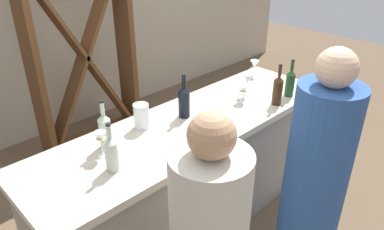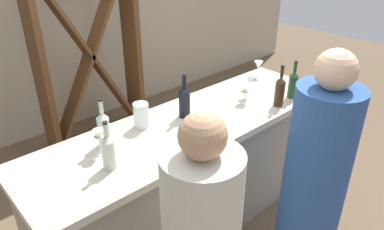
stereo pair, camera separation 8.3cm
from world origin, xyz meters
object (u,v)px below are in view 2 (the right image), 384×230
wine_glass_far_left (99,137)px  water_pitcher (141,115)px  wine_bottle_leftmost_clear_pale (108,151)px  wine_bottle_rightmost_olive_green (293,84)px  wine_glass_near_center (245,91)px  wine_glass_near_right (250,81)px  wine_bottle_second_right_amber_brown (280,91)px  wine_glass_near_left (195,132)px  wine_bottle_second_left_clear_pale (104,128)px  wine_rack (89,55)px  person_left_guest (314,181)px  wine_glass_far_center (258,65)px  wine_bottle_center_near_black (184,101)px

wine_glass_far_left → water_pitcher: bearing=16.5°
wine_bottle_leftmost_clear_pale → wine_bottle_rightmost_olive_green: size_ratio=0.98×
wine_glass_near_center → wine_glass_near_right: (0.12, 0.06, 0.03)m
wine_bottle_leftmost_clear_pale → wine_glass_far_left: (0.03, 0.15, 0.01)m
wine_bottle_second_right_amber_brown → wine_bottle_rightmost_olive_green: bearing=5.3°
wine_glass_near_left → wine_glass_near_center: (0.70, 0.22, -0.01)m
wine_glass_near_left → wine_glass_near_right: 0.87m
wine_bottle_second_left_clear_pale → wine_glass_near_center: (1.09, -0.17, -0.03)m
wine_bottle_rightmost_olive_green → wine_glass_near_right: (-0.22, 0.25, 0.01)m
wine_rack → wine_glass_near_right: size_ratio=11.00×
wine_glass_near_left → wine_glass_far_left: 0.56m
wine_bottle_leftmost_clear_pale → wine_bottle_second_right_amber_brown: wine_bottle_second_right_amber_brown is taller
wine_bottle_rightmost_olive_green → wine_glass_near_left: size_ratio=2.03×
wine_glass_near_left → person_left_guest: 0.80m
wine_rack → wine_bottle_rightmost_olive_green: wine_rack is taller
wine_bottle_second_right_amber_brown → wine_glass_far_center: 0.59m
wine_bottle_second_right_amber_brown → wine_bottle_center_near_black: bearing=151.9°
wine_glass_far_left → water_pitcher: (0.37, 0.11, -0.03)m
person_left_guest → wine_glass_near_left: bearing=56.7°
wine_bottle_rightmost_olive_green → wine_glass_near_center: size_ratio=2.27×
wine_glass_near_center → wine_bottle_center_near_black: bearing=165.0°
wine_bottle_center_near_black → wine_glass_far_left: wine_bottle_center_near_black is taller
wine_rack → wine_glass_near_right: 1.71m
wine_bottle_second_left_clear_pale → wine_glass_far_left: 0.10m
wine_rack → wine_glass_near_left: wine_rack is taller
wine_rack → water_pitcher: (-0.41, -1.48, 0.05)m
wine_glass_far_center → wine_glass_near_right: bearing=-150.7°
water_pitcher → wine_glass_far_left: bearing=-163.5°
wine_bottle_leftmost_clear_pale → wine_glass_far_center: (1.69, 0.32, -0.01)m
wine_bottle_rightmost_olive_green → wine_glass_far_center: size_ratio=2.14×
wine_bottle_center_near_black → wine_glass_near_right: wine_bottle_center_near_black is taller
wine_bottle_second_right_amber_brown → wine_glass_far_center: wine_bottle_second_right_amber_brown is taller
wine_glass_near_right → wine_glass_far_left: 1.28m
wine_glass_near_right → water_pitcher: bearing=170.5°
wine_bottle_rightmost_olive_green → person_left_guest: (-0.55, -0.57, -0.31)m
wine_bottle_rightmost_olive_green → wine_glass_far_center: (0.15, 0.46, -0.01)m
wine_bottle_center_near_black → wine_glass_near_left: (-0.22, -0.35, -0.02)m
wine_bottle_rightmost_olive_green → person_left_guest: size_ratio=0.19×
wine_bottle_leftmost_clear_pale → water_pitcher: wine_bottle_leftmost_clear_pale is taller
wine_bottle_second_left_clear_pale → wine_glass_near_right: (1.21, -0.12, 0.01)m
wine_glass_near_center → water_pitcher: water_pitcher is taller
wine_glass_near_right → wine_bottle_center_near_black: bearing=173.2°
wine_glass_far_left → water_pitcher: 0.39m
wine_bottle_leftmost_clear_pale → wine_bottle_second_left_clear_pale: wine_bottle_second_left_clear_pale is taller
wine_bottle_second_right_amber_brown → wine_glass_near_right: wine_bottle_second_right_amber_brown is taller
wine_bottle_leftmost_clear_pale → wine_bottle_center_near_black: size_ratio=0.91×
wine_bottle_leftmost_clear_pale → wine_bottle_rightmost_olive_green: bearing=-5.1°
water_pitcher → person_left_guest: (0.59, -0.97, -0.28)m
wine_bottle_center_near_black → wine_bottle_rightmost_olive_green: (0.83, -0.32, -0.01)m
wine_bottle_leftmost_clear_pale → wine_glass_near_left: size_ratio=1.99×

